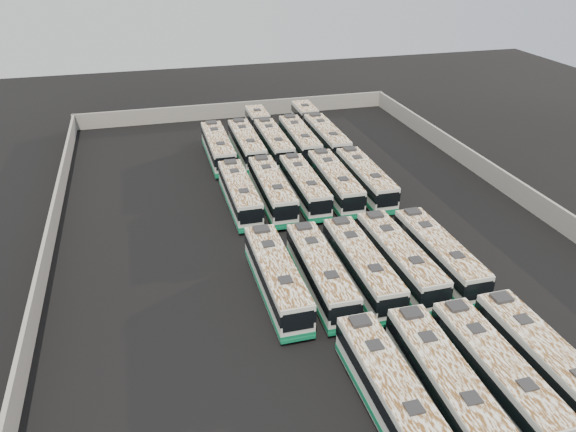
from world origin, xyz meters
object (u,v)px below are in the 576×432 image
object	(u,v)px
bus_front_left	(391,393)
bus_midback_right	(335,182)
bus_midback_far_left	(239,193)
bus_back_far_left	(218,148)
bus_front_right	(496,373)
bus_midfront_far_left	(276,277)
bus_midback_left	(272,190)
bus_midfront_center	(361,266)
bus_midback_center	(304,186)
bus_back_far_right	(319,130)
bus_midfront_left	(320,272)
bus_midfront_right	(399,259)
bus_back_left	(247,145)
bus_back_right	(299,140)
bus_front_center	(445,384)
bus_front_far_right	(546,363)
bus_midback_far_right	(365,179)
bus_midfront_far_right	(438,254)
bus_back_center	(268,135)

from	to	relation	value
bus_front_left	bus_midback_right	xyz separation A→B (m)	(6.54, 28.21, 0.04)
bus_midback_far_left	bus_back_far_left	bearing A→B (deg)	90.52
bus_front_right	bus_midfront_far_left	bearing A→B (deg)	127.01
bus_midback_right	bus_midback_left	bearing A→B (deg)	-177.20
bus_midfront_center	bus_midback_center	xyz separation A→B (m)	(0.02, 15.50, -0.04)
bus_midback_right	bus_back_far_right	xyz separation A→B (m)	(3.43, 15.88, -0.01)
bus_back_far_right	bus_midback_left	bearing A→B (deg)	-121.37
bus_midfront_left	bus_midfront_right	world-z (taller)	bus_midfront_right
bus_back_left	bus_midback_right	bearing A→B (deg)	-62.89
bus_midfront_far_left	bus_back_right	bearing A→B (deg)	70.38
bus_front_center	bus_front_far_right	world-z (taller)	bus_front_center
bus_front_far_right	bus_back_left	size ratio (longest dim) A/B	0.99
bus_midfront_far_left	bus_midback_far_left	world-z (taller)	bus_midfront_far_left
bus_midfront_far_left	bus_back_left	world-z (taller)	bus_back_left
bus_front_center	bus_back_far_right	bearing A→B (deg)	82.77
bus_midback_far_right	bus_midback_right	bearing A→B (deg)	179.51
bus_front_far_right	bus_midfront_far_left	bearing A→B (deg)	134.52
bus_midfront_center	bus_midback_left	distance (m)	15.70
bus_midback_far_left	bus_back_far_right	world-z (taller)	bus_back_far_right
bus_midfront_far_right	bus_midback_center	xyz separation A→B (m)	(-6.57, 15.42, -0.02)
bus_midback_left	bus_back_center	bearing A→B (deg)	78.96
bus_midback_far_left	bus_back_right	size ratio (longest dim) A/B	0.96
bus_midfront_far_left	bus_back_center	size ratio (longest dim) A/B	0.66
bus_midfront_left	bus_midfront_center	size ratio (longest dim) A/B	0.99
bus_midback_left	bus_midfront_left	bearing A→B (deg)	-89.00
bus_midfront_far_right	bus_midback_left	distance (m)	18.21
bus_midback_left	bus_midback_far_right	size ratio (longest dim) A/B	1.00
bus_midback_far_right	bus_back_left	world-z (taller)	bus_back_left
bus_midfront_right	bus_back_center	bearing A→B (deg)	95.05
bus_front_right	bus_front_far_right	size ratio (longest dim) A/B	0.98
bus_midfront_far_left	bus_midback_far_right	world-z (taller)	bus_midfront_far_left
bus_back_far_left	bus_back_far_right	world-z (taller)	bus_back_far_left
bus_midfront_center	bus_back_far_right	bearing A→B (deg)	78.17
bus_back_far_left	bus_back_far_right	xyz separation A→B (m)	(13.39, 3.02, -0.02)
bus_front_right	bus_back_left	size ratio (longest dim) A/B	0.96
bus_midfront_right	bus_midback_left	bearing A→B (deg)	112.56
bus_front_right	bus_midfront_left	size ratio (longest dim) A/B	0.99
bus_midback_left	bus_back_left	distance (m)	13.07
bus_midfront_far_left	bus_midback_far_left	xyz separation A→B (m)	(0.08, 15.25, -0.05)
bus_front_far_right	bus_midfront_left	bearing A→B (deg)	126.65
bus_midfront_far_right	bus_back_center	distance (m)	31.85
bus_back_far_left	bus_back_left	xyz separation A→B (m)	(3.42, 0.04, -0.00)
bus_back_far_left	bus_back_right	xyz separation A→B (m)	(9.96, 0.03, -0.01)
bus_midfront_center	bus_midfront_right	world-z (taller)	bus_midfront_right
bus_front_left	bus_front_right	bearing A→B (deg)	-1.50
bus_front_left	bus_midfront_left	size ratio (longest dim) A/B	1.00
bus_midback_right	bus_midback_far_right	distance (m)	3.32
bus_back_left	bus_back_right	bearing A→B (deg)	0.15
bus_back_center	bus_midback_center	bearing A→B (deg)	-89.42
bus_midfront_far_left	bus_front_left	bearing A→B (deg)	-75.52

